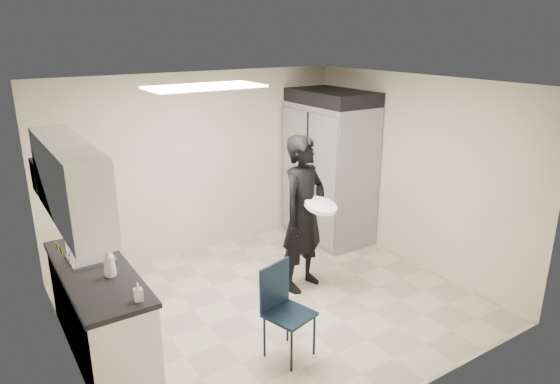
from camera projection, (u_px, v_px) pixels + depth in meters
floor at (274, 303)px, 6.01m from camera, size 4.50×4.50×0.00m
ceiling at (273, 84)px, 5.21m from camera, size 4.50×4.50×0.00m
back_wall at (199, 163)px, 7.20m from camera, size 4.50×0.00×4.50m
left_wall at (61, 246)px, 4.44m from camera, size 0.00×4.00×4.00m
right_wall at (413, 172)px, 6.78m from camera, size 0.00×4.00×4.00m
ceiling_panel at (205, 87)px, 5.23m from camera, size 1.20×0.60×0.02m
lower_counter at (101, 312)px, 5.03m from camera, size 0.60×1.90×0.86m
countertop at (95, 271)px, 4.88m from camera, size 0.64×1.95×0.05m
sink at (91, 263)px, 5.10m from camera, size 0.42×0.40×0.14m
faucet at (69, 254)px, 4.95m from camera, size 0.02×0.02×0.24m
upper_cabinets at (69, 182)px, 4.53m from camera, size 0.35×1.80×0.75m
towel_dispenser at (43, 175)px, 5.47m from camera, size 0.22×0.30×0.35m
notice_sticker_left at (61, 251)px, 4.55m from camera, size 0.00×0.12×0.07m
notice_sticker_right at (57, 247)px, 4.72m from camera, size 0.00×0.12×0.07m
commercial_fridge at (330, 173)px, 7.66m from camera, size 0.80×1.35×2.10m
fridge_compressor at (332, 97)px, 7.30m from camera, size 0.80×1.35×0.20m
folding_chair at (290, 315)px, 4.91m from camera, size 0.51×0.51×0.93m
man_tuxedo at (304, 214)px, 6.13m from camera, size 0.83×0.67×1.97m
bucket_lid at (321, 206)px, 5.92m from camera, size 0.49×0.49×0.05m
soap_bottle_a at (109, 263)px, 4.69m from camera, size 0.15×0.15×0.29m
soap_bottle_b at (138, 292)px, 4.28m from camera, size 0.08×0.09×0.16m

